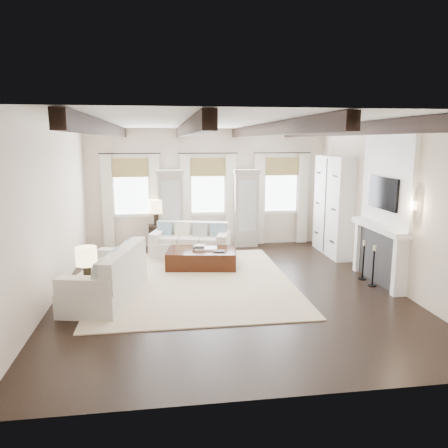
{
  "coord_description": "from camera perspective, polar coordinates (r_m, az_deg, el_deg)",
  "views": [
    {
      "loc": [
        -1.24,
        -8.11,
        2.87
      ],
      "look_at": [
        0.04,
        0.82,
        1.15
      ],
      "focal_mm": 35.0,
      "sensor_mm": 36.0,
      "label": 1
    }
  ],
  "objects": [
    {
      "name": "candlestick_far",
      "position": [
        9.63,
        17.72,
        -4.91
      ],
      "size": [
        0.17,
        0.17,
        0.84
      ],
      "color": "black",
      "rests_on": "ground"
    },
    {
      "name": "room_shell",
      "position": [
        9.27,
        4.31,
        4.69
      ],
      "size": [
        6.54,
        7.54,
        3.22
      ],
      "color": "beige",
      "rests_on": "ground"
    },
    {
      "name": "book_lower",
      "position": [
        10.07,
        -3.35,
        -3.01
      ],
      "size": [
        0.29,
        0.24,
        0.04
      ],
      "primitive_type": "cube",
      "rotation": [
        0.0,
        0.0,
        -0.15
      ],
      "color": "#262628",
      "rests_on": "tray"
    },
    {
      "name": "lamp_back",
      "position": [
        11.7,
        -8.79,
        2.11
      ],
      "size": [
        0.4,
        0.4,
        0.69
      ],
      "color": "black",
      "rests_on": "side_table_back"
    },
    {
      "name": "sofa_back",
      "position": [
        11.1,
        -4.38,
        -2.45
      ],
      "size": [
        2.1,
        1.37,
        0.83
      ],
      "color": "silver",
      "rests_on": "ground"
    },
    {
      "name": "sofa_left",
      "position": [
        8.38,
        -14.75,
        -6.81
      ],
      "size": [
        1.45,
        2.35,
        0.94
      ],
      "color": "silver",
      "rests_on": "ground"
    },
    {
      "name": "side_table_back",
      "position": [
        11.84,
        -8.68,
        -1.71
      ],
      "size": [
        0.44,
        0.44,
        0.66
      ],
      "primitive_type": "cube",
      "color": "black",
      "rests_on": "ground"
    },
    {
      "name": "side_table_front",
      "position": [
        7.86,
        -17.25,
        -9.06
      ],
      "size": [
        0.53,
        0.53,
        0.53
      ],
      "primitive_type": "cube",
      "color": "black",
      "rests_on": "ground"
    },
    {
      "name": "ground",
      "position": [
        8.69,
        0.54,
        -8.49
      ],
      "size": [
        7.5,
        7.5,
        0.0
      ],
      "primitive_type": "plane",
      "color": "black",
      "rests_on": "ground"
    },
    {
      "name": "candlestick_near",
      "position": [
        9.25,
        18.9,
        -5.62
      ],
      "size": [
        0.17,
        0.17,
        0.84
      ],
      "color": "black",
      "rests_on": "ground"
    },
    {
      "name": "area_rug",
      "position": [
        9.18,
        -3.96,
        -7.39
      ],
      "size": [
        3.97,
        4.7,
        0.02
      ],
      "primitive_type": "cube",
      "color": "beige",
      "rests_on": "ground"
    },
    {
      "name": "ottoman",
      "position": [
        10.1,
        -2.92,
        -4.51
      ],
      "size": [
        1.7,
        1.21,
        0.41
      ],
      "primitive_type": "cube",
      "rotation": [
        0.0,
        0.0,
        -0.15
      ],
      "color": "black",
      "rests_on": "ground"
    },
    {
      "name": "book_upper",
      "position": [
        10.05,
        -3.15,
        -2.82
      ],
      "size": [
        0.24,
        0.2,
        0.03
      ],
      "primitive_type": "cube",
      "rotation": [
        0.0,
        0.0,
        -0.15
      ],
      "color": "beige",
      "rests_on": "book_lower"
    },
    {
      "name": "lamp_front",
      "position": [
        7.66,
        -17.53,
        -4.28
      ],
      "size": [
        0.35,
        0.35,
        0.6
      ],
      "color": "black",
      "rests_on": "side_table_front"
    },
    {
      "name": "tray",
      "position": [
        10.1,
        -2.37,
        -3.18
      ],
      "size": [
        0.55,
        0.45,
        0.04
      ],
      "primitive_type": "cube",
      "rotation": [
        0.0,
        0.0,
        -0.15
      ],
      "color": "white",
      "rests_on": "ottoman"
    },
    {
      "name": "book_loose",
      "position": [
        9.85,
        -0.62,
        -3.57
      ],
      "size": [
        0.26,
        0.21,
        0.03
      ],
      "primitive_type": "cube",
      "rotation": [
        0.0,
        0.0,
        -0.15
      ],
      "color": "#262628",
      "rests_on": "ottoman"
    }
  ]
}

